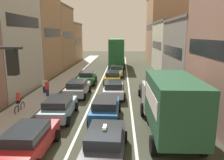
{
  "coord_description": "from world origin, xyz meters",
  "views": [
    {
      "loc": [
        0.94,
        -8.31,
        5.81
      ],
      "look_at": [
        0.0,
        12.0,
        1.6
      ],
      "focal_mm": 35.28,
      "sensor_mm": 36.0,
      "label": 1
    }
  ],
  "objects_px": {
    "wagon_left_lane_second": "(59,107)",
    "sedan_centre_lane_second": "(105,108)",
    "bus_mid_queue_primary": "(117,51)",
    "pedestrian_near_kerb": "(44,85)",
    "removalist_box_truck": "(169,102)",
    "sedan_left_lane_third": "(78,88)",
    "cyclist_on_sidewalk": "(19,102)",
    "hatchback_centre_lane_third": "(114,89)",
    "sedan_left_lane_fourth": "(87,77)",
    "sedan_right_lane_behind_truck": "(152,92)",
    "sedan_centre_lane_fifth": "(116,70)",
    "sedan_left_lane_front": "(29,140)",
    "coupe_centre_lane_fourth": "(113,77)",
    "taxi_centre_lane_front": "(105,141)",
    "pedestrian_far_sidewalk": "(47,88)"
  },
  "relations": [
    {
      "from": "wagon_left_lane_second",
      "to": "sedan_centre_lane_second",
      "type": "bearing_deg",
      "value": -91.88
    },
    {
      "from": "bus_mid_queue_primary",
      "to": "pedestrian_near_kerb",
      "type": "relative_size",
      "value": 6.33
    },
    {
      "from": "removalist_box_truck",
      "to": "sedan_left_lane_third",
      "type": "height_order",
      "value": "removalist_box_truck"
    },
    {
      "from": "cyclist_on_sidewalk",
      "to": "sedan_centre_lane_second",
      "type": "bearing_deg",
      "value": -99.71
    },
    {
      "from": "hatchback_centre_lane_third",
      "to": "sedan_left_lane_fourth",
      "type": "distance_m",
      "value": 6.69
    },
    {
      "from": "sedan_left_lane_third",
      "to": "sedan_right_lane_behind_truck",
      "type": "xyz_separation_m",
      "value": [
        6.89,
        -1.24,
        0.0
      ]
    },
    {
      "from": "removalist_box_truck",
      "to": "sedan_centre_lane_fifth",
      "type": "height_order",
      "value": "removalist_box_truck"
    },
    {
      "from": "sedan_left_lane_fourth",
      "to": "bus_mid_queue_primary",
      "type": "distance_m",
      "value": 14.71
    },
    {
      "from": "cyclist_on_sidewalk",
      "to": "pedestrian_near_kerb",
      "type": "distance_m",
      "value": 5.31
    },
    {
      "from": "sedan_left_lane_front",
      "to": "coupe_centre_lane_fourth",
      "type": "height_order",
      "value": "same"
    },
    {
      "from": "sedan_left_lane_fourth",
      "to": "cyclist_on_sidewalk",
      "type": "bearing_deg",
      "value": 159.01
    },
    {
      "from": "removalist_box_truck",
      "to": "wagon_left_lane_second",
      "type": "bearing_deg",
      "value": 72.25
    },
    {
      "from": "sedan_left_lane_front",
      "to": "coupe_centre_lane_fourth",
      "type": "distance_m",
      "value": 16.75
    },
    {
      "from": "taxi_centre_lane_front",
      "to": "sedan_left_lane_front",
      "type": "relative_size",
      "value": 1.01
    },
    {
      "from": "bus_mid_queue_primary",
      "to": "pedestrian_near_kerb",
      "type": "bearing_deg",
      "value": 160.59
    },
    {
      "from": "taxi_centre_lane_front",
      "to": "sedan_centre_lane_second",
      "type": "height_order",
      "value": "taxi_centre_lane_front"
    },
    {
      "from": "pedestrian_far_sidewalk",
      "to": "pedestrian_near_kerb",
      "type": "bearing_deg",
      "value": -37.65
    },
    {
      "from": "coupe_centre_lane_fourth",
      "to": "sedan_left_lane_fourth",
      "type": "bearing_deg",
      "value": 93.17
    },
    {
      "from": "cyclist_on_sidewalk",
      "to": "pedestrian_far_sidewalk",
      "type": "bearing_deg",
      "value": -11.76
    },
    {
      "from": "sedan_left_lane_fourth",
      "to": "sedan_right_lane_behind_truck",
      "type": "relative_size",
      "value": 1.01
    },
    {
      "from": "sedan_centre_lane_second",
      "to": "coupe_centre_lane_fourth",
      "type": "distance_m",
      "value": 11.49
    },
    {
      "from": "sedan_left_lane_front",
      "to": "bus_mid_queue_primary",
      "type": "relative_size",
      "value": 0.41
    },
    {
      "from": "sedan_centre_lane_fifth",
      "to": "pedestrian_far_sidewalk",
      "type": "xyz_separation_m",
      "value": [
        -6.16,
        -11.44,
        0.15
      ]
    },
    {
      "from": "sedan_centre_lane_fifth",
      "to": "pedestrian_far_sidewalk",
      "type": "height_order",
      "value": "pedestrian_far_sidewalk"
    },
    {
      "from": "taxi_centre_lane_front",
      "to": "sedan_right_lane_behind_truck",
      "type": "relative_size",
      "value": 1.01
    },
    {
      "from": "sedan_left_lane_third",
      "to": "bus_mid_queue_primary",
      "type": "xyz_separation_m",
      "value": [
        3.27,
        19.75,
        2.03
      ]
    },
    {
      "from": "sedan_left_lane_third",
      "to": "cyclist_on_sidewalk",
      "type": "height_order",
      "value": "cyclist_on_sidewalk"
    },
    {
      "from": "coupe_centre_lane_fourth",
      "to": "sedan_left_lane_front",
      "type": "bearing_deg",
      "value": 168.64
    },
    {
      "from": "wagon_left_lane_second",
      "to": "sedan_left_lane_fourth",
      "type": "distance_m",
      "value": 11.3
    },
    {
      "from": "sedan_left_lane_third",
      "to": "sedan_centre_lane_fifth",
      "type": "relative_size",
      "value": 1.0
    },
    {
      "from": "sedan_centre_lane_fifth",
      "to": "taxi_centre_lane_front",
      "type": "bearing_deg",
      "value": -179.62
    },
    {
      "from": "sedan_left_lane_fourth",
      "to": "pedestrian_near_kerb",
      "type": "xyz_separation_m",
      "value": [
        -3.48,
        -5.08,
        0.15
      ]
    },
    {
      "from": "sedan_centre_lane_fifth",
      "to": "pedestrian_far_sidewalk",
      "type": "bearing_deg",
      "value": 151.94
    },
    {
      "from": "pedestrian_far_sidewalk",
      "to": "removalist_box_truck",
      "type": "bearing_deg",
      "value": 163.92
    },
    {
      "from": "taxi_centre_lane_front",
      "to": "sedan_centre_lane_fifth",
      "type": "xyz_separation_m",
      "value": [
        -0.05,
        21.44,
        -0.0
      ]
    },
    {
      "from": "taxi_centre_lane_front",
      "to": "wagon_left_lane_second",
      "type": "height_order",
      "value": "taxi_centre_lane_front"
    },
    {
      "from": "hatchback_centre_lane_third",
      "to": "sedan_left_lane_third",
      "type": "distance_m",
      "value": 3.46
    },
    {
      "from": "removalist_box_truck",
      "to": "pedestrian_far_sidewalk",
      "type": "bearing_deg",
      "value": 52.72
    },
    {
      "from": "bus_mid_queue_primary",
      "to": "sedan_right_lane_behind_truck",
      "type": "bearing_deg",
      "value": -170.41
    },
    {
      "from": "sedan_centre_lane_second",
      "to": "sedan_right_lane_behind_truck",
      "type": "bearing_deg",
      "value": -38.73
    },
    {
      "from": "removalist_box_truck",
      "to": "sedan_left_lane_fourth",
      "type": "relative_size",
      "value": 1.77
    },
    {
      "from": "sedan_left_lane_fourth",
      "to": "sedan_right_lane_behind_truck",
      "type": "distance_m",
      "value": 9.64
    },
    {
      "from": "sedan_left_lane_front",
      "to": "sedan_left_lane_fourth",
      "type": "bearing_deg",
      "value": -0.96
    },
    {
      "from": "removalist_box_truck",
      "to": "wagon_left_lane_second",
      "type": "distance_m",
      "value": 7.62
    },
    {
      "from": "bus_mid_queue_primary",
      "to": "taxi_centre_lane_front",
      "type": "bearing_deg",
      "value": -179.83
    },
    {
      "from": "hatchback_centre_lane_third",
      "to": "pedestrian_near_kerb",
      "type": "bearing_deg",
      "value": 83.05
    },
    {
      "from": "sedan_centre_lane_fifth",
      "to": "sedan_left_lane_third",
      "type": "bearing_deg",
      "value": 162.62
    },
    {
      "from": "sedan_left_lane_front",
      "to": "bus_mid_queue_primary",
      "type": "distance_m",
      "value": 30.73
    },
    {
      "from": "pedestrian_near_kerb",
      "to": "pedestrian_far_sidewalk",
      "type": "bearing_deg",
      "value": -124.4
    },
    {
      "from": "sedan_left_lane_front",
      "to": "hatchback_centre_lane_third",
      "type": "bearing_deg",
      "value": -19.4
    }
  ]
}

